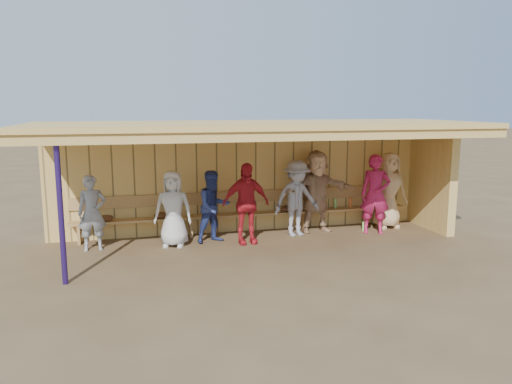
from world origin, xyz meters
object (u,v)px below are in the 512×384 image
player_f (317,191)px  player_g (375,194)px  player_b (173,209)px  player_e (296,198)px  player_h (389,190)px  bench (248,209)px  player_d (246,203)px  player_a (92,213)px  player_c (213,207)px

player_f → player_g: size_ratio=1.05×
player_b → player_e: bearing=20.4°
player_h → bench: player_h is taller
player_f → player_b: bearing=-175.7°
player_d → player_h: 3.56m
player_d → player_g: bearing=-2.5°
player_a → player_f: size_ratio=0.81×
player_f → player_g: 1.29m
player_f → player_h: (1.76, -0.06, -0.04)m
player_b → bench: bearing=39.2°
player_d → player_f: (1.76, 0.56, 0.08)m
player_b → player_h: player_h is taller
player_b → player_f: size_ratio=0.84×
player_e → player_f: player_f is taller
player_a → player_g: bearing=-5.7°
bench → player_b: bearing=-156.9°
bench → player_g: bearing=-15.7°
player_a → bench: (3.28, 0.62, -0.22)m
player_c → player_g: size_ratio=0.85×
player_c → bench: 1.10m
player_c → player_g: 3.61m
player_g → player_h: 0.68m
player_d → player_g: (2.97, 0.11, 0.04)m
player_f → player_h: player_f is taller
player_b → player_g: 4.45m
player_f → player_e: bearing=-161.6°
player_a → bench: size_ratio=0.20×
player_g → player_c: bearing=-160.2°
player_h → player_c: bearing=-175.1°
player_a → player_g: size_ratio=0.85×
player_h → player_a: bearing=-176.4°
player_g → bench: 2.86m
player_d → bench: (0.24, 0.88, -0.31)m
player_f → player_h: 1.76m
player_c → player_e: 1.85m
player_b → player_e: size_ratio=0.93×
player_h → player_g: bearing=-143.0°
player_e → player_f: size_ratio=0.90×
player_b → player_f: player_f is taller
player_g → player_h: player_h is taller
player_a → bench: player_a is taller
player_g → player_e: bearing=-165.5°
player_a → player_d: (3.03, -0.26, 0.09)m
player_c → player_g: player_g is taller
bench → player_f: bearing=-11.6°
player_e → player_a: bearing=170.7°
player_d → player_f: 1.85m
player_g → player_h: size_ratio=1.00×
player_a → player_h: player_h is taller
player_d → player_f: size_ratio=0.91×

